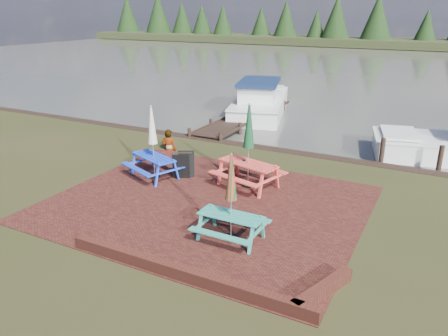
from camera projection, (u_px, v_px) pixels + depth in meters
ground at (188, 217)px, 12.19m from camera, size 120.00×120.00×0.00m
paving at (206, 204)px, 13.02m from camera, size 9.00×7.50×0.02m
brick_wall at (214, 277)px, 9.19m from camera, size 6.21×1.79×0.30m
water at (387, 68)px, 43.01m from camera, size 120.00×60.00×0.02m
far_treeline at (419, 25)px, 66.05m from camera, size 120.00×10.00×8.10m
picnic_table_teal at (231, 211)px, 10.74m from camera, size 1.64×1.46×2.26m
picnic_table_red at (248, 159)px, 13.98m from camera, size 2.35×2.20×2.73m
picnic_table_blue at (153, 153)px, 14.81m from camera, size 2.26×2.15×2.49m
chalkboard at (184, 165)px, 14.85m from camera, size 0.61×0.78×0.92m
jetty at (245, 117)px, 23.07m from camera, size 1.76×9.08×1.00m
boat_jetty at (260, 103)px, 24.85m from camera, size 4.65×8.09×2.22m
person at (168, 130)px, 17.66m from camera, size 0.72×0.55×1.76m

